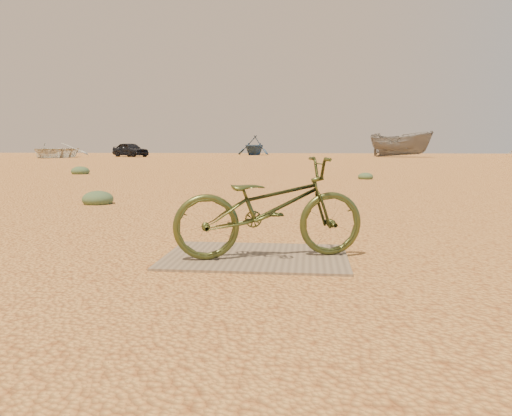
# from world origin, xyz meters

# --- Properties ---
(ground) EXTENTS (120.00, 120.00, 0.00)m
(ground) POSITION_xyz_m (0.00, 0.00, 0.00)
(ground) COLOR #E7A553
(ground) RESTS_ON ground
(plywood_board) EXTENTS (1.68, 1.19, 0.02)m
(plywood_board) POSITION_xyz_m (0.34, 0.24, 0.01)
(plywood_board) COLOR #7F6B55
(plywood_board) RESTS_ON ground
(bicycle) EXTENTS (1.84, 1.07, 0.91)m
(bicycle) POSITION_xyz_m (0.47, 0.19, 0.48)
(bicycle) COLOR #3E4821
(bicycle) RESTS_ON plywood_board
(car) EXTENTS (3.94, 3.25, 1.27)m
(car) POSITION_xyz_m (-15.01, 38.85, 0.63)
(car) COLOR black
(car) RESTS_ON ground
(boat_near_left) EXTENTS (4.49, 6.12, 1.23)m
(boat_near_left) POSITION_xyz_m (-20.27, 35.36, 0.62)
(boat_near_left) COLOR silver
(boat_near_left) RESTS_ON ground
(boat_far_left) EXTENTS (4.32, 4.68, 2.06)m
(boat_far_left) POSITION_xyz_m (-4.91, 47.70, 1.03)
(boat_far_left) COLOR #2F4B6E
(boat_far_left) RESTS_ON ground
(boat_mid_right) EXTENTS (5.95, 5.00, 2.22)m
(boat_mid_right) POSITION_xyz_m (8.69, 40.47, 1.11)
(boat_mid_right) COLOR slate
(boat_mid_right) RESTS_ON ground
(kale_a) EXTENTS (0.55, 0.55, 0.30)m
(kale_a) POSITION_xyz_m (-2.91, 4.19, 0.00)
(kale_a) COLOR #53724A
(kale_a) RESTS_ON ground
(kale_b) EXTENTS (0.47, 0.47, 0.26)m
(kale_b) POSITION_xyz_m (2.55, 11.31, 0.00)
(kale_b) COLOR #53724A
(kale_b) RESTS_ON ground
(kale_c) EXTENTS (0.65, 0.65, 0.36)m
(kale_c) POSITION_xyz_m (-7.39, 12.96, 0.00)
(kale_c) COLOR #53724A
(kale_c) RESTS_ON ground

